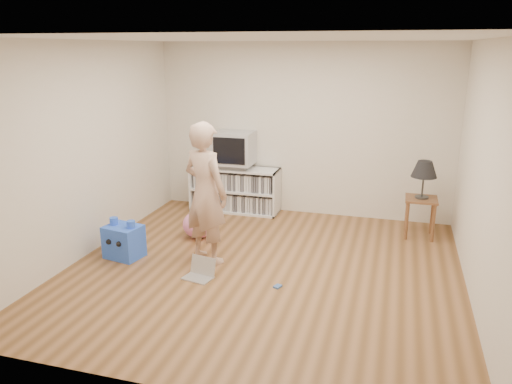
{
  "coord_description": "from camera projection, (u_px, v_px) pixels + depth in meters",
  "views": [
    {
      "loc": [
        1.41,
        -5.17,
        2.51
      ],
      "look_at": [
        -0.2,
        0.4,
        0.82
      ],
      "focal_mm": 35.0,
      "sensor_mm": 36.0,
      "label": 1
    }
  ],
  "objects": [
    {
      "name": "walls",
      "position": [
        263.0,
        162.0,
        5.49
      ],
      "size": [
        4.52,
        4.52,
        2.6
      ],
      "color": "silver",
      "rests_on": "ground"
    },
    {
      "name": "dvd_deck",
      "position": [
        235.0,
        166.0,
        7.78
      ],
      "size": [
        0.45,
        0.35,
        0.07
      ],
      "primitive_type": "cube",
      "color": "gray",
      "rests_on": "media_unit"
    },
    {
      "name": "plush_blue",
      "position": [
        124.0,
        241.0,
        6.16
      ],
      "size": [
        0.48,
        0.43,
        0.5
      ],
      "rotation": [
        0.0,
        0.0,
        -0.19
      ],
      "color": "blue",
      "rests_on": "ground"
    },
    {
      "name": "table_lamp",
      "position": [
        424.0,
        170.0,
        6.64
      ],
      "size": [
        0.34,
        0.34,
        0.52
      ],
      "color": "#333333",
      "rests_on": "side_table"
    },
    {
      "name": "ground",
      "position": [
        263.0,
        270.0,
        5.85
      ],
      "size": [
        4.5,
        4.5,
        0.0
      ],
      "primitive_type": "plane",
      "color": "brown",
      "rests_on": "ground"
    },
    {
      "name": "playing_cards",
      "position": [
        278.0,
        286.0,
        5.42
      ],
      "size": [
        0.09,
        0.11,
        0.02
      ],
      "primitive_type": "cube",
      "rotation": [
        0.0,
        0.0,
        -0.38
      ],
      "color": "#3E62A7",
      "rests_on": "ground"
    },
    {
      "name": "laptop",
      "position": [
        200.0,
        272.0,
        5.66
      ],
      "size": [
        0.37,
        0.32,
        0.22
      ],
      "rotation": [
        0.0,
        0.0,
        -0.22
      ],
      "color": "silver",
      "rests_on": "ground"
    },
    {
      "name": "media_unit",
      "position": [
        235.0,
        189.0,
        7.9
      ],
      "size": [
        1.4,
        0.45,
        0.7
      ],
      "color": "white",
      "rests_on": "ground"
    },
    {
      "name": "person",
      "position": [
        206.0,
        193.0,
        5.88
      ],
      "size": [
        0.73,
        0.62,
        1.71
      ],
      "primitive_type": "imported",
      "rotation": [
        0.0,
        0.0,
        2.75
      ],
      "color": "#CCA38B",
      "rests_on": "ground"
    },
    {
      "name": "side_table",
      "position": [
        421.0,
        207.0,
        6.78
      ],
      "size": [
        0.42,
        0.42,
        0.55
      ],
      "color": "brown",
      "rests_on": "ground"
    },
    {
      "name": "plush_pink",
      "position": [
        198.0,
        224.0,
        6.82
      ],
      "size": [
        0.47,
        0.47,
        0.37
      ],
      "primitive_type": "ellipsoid",
      "rotation": [
        0.0,
        0.0,
        0.1
      ],
      "color": "pink",
      "rests_on": "ground"
    },
    {
      "name": "crt_tv",
      "position": [
        234.0,
        148.0,
        7.7
      ],
      "size": [
        0.6,
        0.53,
        0.5
      ],
      "color": "#ACACB1",
      "rests_on": "dvd_deck"
    },
    {
      "name": "ceiling",
      "position": [
        264.0,
        38.0,
        5.12
      ],
      "size": [
        4.5,
        4.5,
        0.01
      ],
      "primitive_type": "cube",
      "color": "white",
      "rests_on": "walls"
    }
  ]
}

